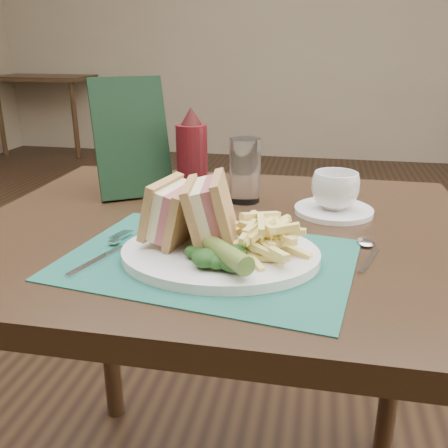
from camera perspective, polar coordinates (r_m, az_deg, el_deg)
name	(u,v)px	position (r m, az deg, el deg)	size (l,w,h in m)	color
floor	(251,389)	(1.71, 3.16, -18.31)	(7.00, 7.00, 0.00)	black
wall_back	(303,157)	(4.95, 8.99, 7.53)	(6.00, 6.00, 0.00)	gray
table_main	(220,395)	(1.09, -0.41, -18.97)	(0.90, 0.75, 0.75)	black
table_bg_left	(54,113)	(5.44, -18.88, 11.88)	(0.90, 0.75, 0.75)	black
placemat	(209,259)	(0.76, -1.78, -4.04)	(0.43, 0.30, 0.00)	#1B594B
plate	(220,254)	(0.75, -0.44, -3.44)	(0.30, 0.24, 0.01)	white
sandwich_half_a	(161,210)	(0.78, -7.22, 1.63)	(0.06, 0.10, 0.09)	tan
sandwich_half_b	(197,211)	(0.75, -3.13, 1.51)	(0.06, 0.11, 0.10)	tan
kale_garnish	(212,256)	(0.70, -1.33, -3.62)	(0.11, 0.08, 0.03)	#183E16
pickle_spear	(223,252)	(0.69, -0.06, -3.22)	(0.03, 0.03, 0.12)	#576F2A
fries_pile	(265,231)	(0.74, 4.69, -0.79)	(0.18, 0.20, 0.06)	#FAE57D
fork	(105,250)	(0.79, -13.49, -2.94)	(0.03, 0.17, 0.01)	silver
spoon	(368,252)	(0.80, 16.12, -3.10)	(0.03, 0.15, 0.01)	silver
saucer	(334,210)	(0.98, 12.41, 1.52)	(0.15, 0.15, 0.01)	white
coffee_cup	(335,190)	(0.97, 12.59, 3.79)	(0.09, 0.09, 0.07)	white
drinking_glass	(245,170)	(1.02, 2.40, 6.13)	(0.06, 0.06, 0.13)	white
ketchup_bottle	(192,152)	(1.06, -3.70, 8.22)	(0.07, 0.07, 0.19)	#4E0D13
check_presenter	(131,138)	(1.07, -10.54, 9.65)	(0.15, 0.02, 0.25)	black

